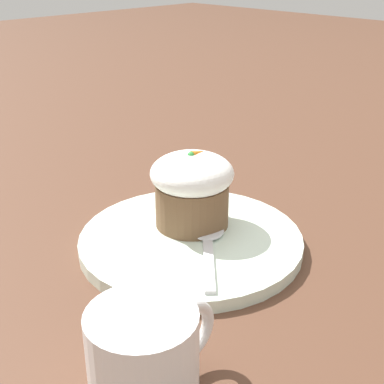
# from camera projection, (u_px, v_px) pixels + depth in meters

# --- Properties ---
(ground_plane) EXTENTS (4.00, 4.00, 0.00)m
(ground_plane) POSITION_uv_depth(u_px,v_px,m) (191.00, 246.00, 0.58)
(ground_plane) COLOR #513323
(dessert_plate) EXTENTS (0.24, 0.24, 0.01)m
(dessert_plate) POSITION_uv_depth(u_px,v_px,m) (191.00, 241.00, 0.58)
(dessert_plate) COLOR silver
(dessert_plate) RESTS_ON ground_plane
(carrot_cake) EXTENTS (0.09, 0.09, 0.09)m
(carrot_cake) POSITION_uv_depth(u_px,v_px,m) (192.00, 188.00, 0.58)
(carrot_cake) COLOR brown
(carrot_cake) RESTS_ON dessert_plate
(spoon) EXTENTS (0.11, 0.11, 0.01)m
(spoon) POSITION_uv_depth(u_px,v_px,m) (207.00, 238.00, 0.56)
(spoon) COLOR silver
(spoon) RESTS_ON dessert_plate
(coffee_cup) EXTENTS (0.11, 0.08, 0.08)m
(coffee_cup) POSITION_uv_depth(u_px,v_px,m) (146.00, 360.00, 0.36)
(coffee_cup) COLOR white
(coffee_cup) RESTS_ON ground_plane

